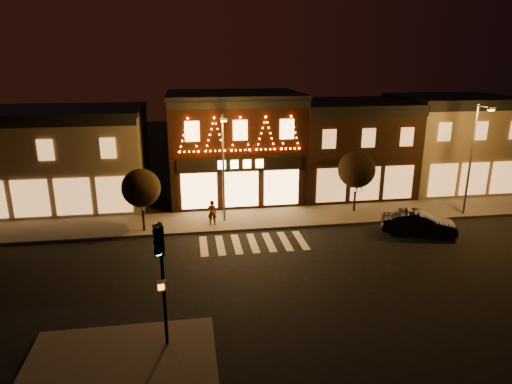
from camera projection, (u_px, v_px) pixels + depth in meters
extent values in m
plane|color=black|center=(264.00, 273.00, 23.56)|extent=(120.00, 120.00, 0.00)
cube|color=#47423D|center=(273.00, 218.00, 31.40)|extent=(44.00, 4.00, 0.15)
cube|color=#47423D|center=(117.00, 384.00, 15.48)|extent=(7.00, 7.00, 0.15)
cube|color=#776C55|center=(64.00, 159.00, 33.86)|extent=(12.00, 8.00, 7.00)
cube|color=black|center=(57.00, 110.00, 32.80)|extent=(12.20, 8.20, 0.30)
cube|color=black|center=(42.00, 124.00, 29.09)|extent=(12.00, 0.25, 0.50)
cube|color=black|center=(234.00, 147.00, 35.64)|extent=(10.00, 8.00, 8.00)
cube|color=black|center=(234.00, 94.00, 34.44)|extent=(10.20, 8.20, 0.30)
cube|color=black|center=(240.00, 105.00, 30.73)|extent=(10.00, 0.25, 0.50)
cube|color=black|center=(241.00, 164.00, 31.88)|extent=(9.00, 0.15, 0.90)
cube|color=#FFD87F|center=(241.00, 164.00, 31.79)|extent=(3.40, 0.08, 0.60)
cube|color=#361F12|center=(348.00, 149.00, 37.17)|extent=(9.00, 8.00, 7.20)
cube|color=black|center=(351.00, 103.00, 36.08)|extent=(9.20, 8.20, 0.30)
cube|color=black|center=(370.00, 114.00, 32.37)|extent=(9.00, 0.25, 0.50)
cube|color=#776C55|center=(448.00, 144.00, 38.46)|extent=(9.00, 8.00, 7.50)
cube|color=black|center=(454.00, 98.00, 37.33)|extent=(9.20, 8.20, 0.30)
cube|color=black|center=(484.00, 108.00, 33.62)|extent=(9.00, 0.25, 0.50)
cylinder|color=black|center=(163.00, 285.00, 16.83)|extent=(0.13, 0.13, 5.05)
cube|color=black|center=(159.00, 241.00, 16.04)|extent=(0.41, 0.39, 1.15)
cylinder|color=#19FF72|center=(158.00, 252.00, 15.98)|extent=(0.25, 0.11, 0.24)
cube|color=beige|center=(162.00, 285.00, 16.59)|extent=(0.39, 0.30, 0.37)
cylinder|color=#59595E|center=(223.00, 169.00, 29.67)|extent=(0.14, 0.14, 7.23)
cylinder|color=#59595E|center=(223.00, 117.00, 27.97)|extent=(0.12, 1.45, 0.09)
cube|color=#59595E|center=(224.00, 119.00, 27.29)|extent=(0.46, 0.26, 0.16)
cube|color=orange|center=(224.00, 121.00, 27.32)|extent=(0.35, 0.19, 0.05)
cylinder|color=#59595E|center=(470.00, 161.00, 30.95)|extent=(0.16, 0.16, 7.76)
cylinder|color=#59595E|center=(485.00, 106.00, 29.12)|extent=(0.24, 1.55, 0.10)
cube|color=#59595E|center=(491.00, 109.00, 28.39)|extent=(0.51, 0.32, 0.17)
cube|color=orange|center=(491.00, 110.00, 28.42)|extent=(0.39, 0.23, 0.05)
cylinder|color=black|center=(144.00, 221.00, 28.78)|extent=(0.15, 0.15, 1.33)
sphere|color=black|center=(141.00, 188.00, 28.15)|extent=(2.43, 2.43, 2.43)
cylinder|color=black|center=(355.00, 201.00, 32.45)|extent=(0.16, 0.16, 1.45)
sphere|color=black|center=(357.00, 169.00, 31.76)|extent=(2.64, 2.64, 2.64)
imported|color=black|center=(418.00, 223.00, 28.49)|extent=(4.86, 3.14, 1.51)
imported|color=gray|center=(212.00, 213.00, 29.70)|extent=(0.63, 0.42, 1.70)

